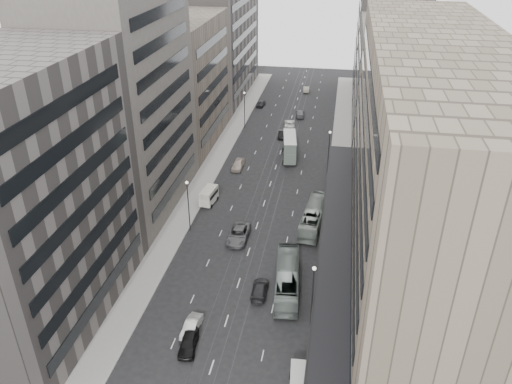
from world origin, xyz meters
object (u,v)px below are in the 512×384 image
Objects in this scene: vw_microbus at (299,382)px; sedan_0 at (189,342)px; sedan_1 at (191,326)px; bus_far at (314,217)px; double_decker at (290,147)px; sedan_2 at (238,234)px; panel_van at (209,196)px; bus_near at (287,279)px.

vw_microbus is 12.84m from sedan_0.
vw_microbus is 14.15m from sedan_1.
bus_far reaches higher than sedan_0.
double_decker is at bearing -68.76° from bus_far.
sedan_2 is at bearing 109.97° from vw_microbus.
sedan_2 is (-4.08, -29.55, -1.63)m from double_decker.
bus_far is 17.91m from panel_van.
double_decker is 2.07× the size of vw_microbus.
double_decker is at bearing 88.37° from sedan_1.
double_decker is at bearing -88.95° from bus_near.
panel_van is at bearing 95.18° from sedan_0.
bus_far is at bearing -103.22° from bus_near.
bus_near is 2.70× the size of sedan_0.
sedan_2 is (1.50, 19.12, 0.17)m from sedan_1.
vw_microbus is (2.93, -15.26, -0.45)m from bus_near.
double_decker reaches higher than bus_near.
vw_microbus is (0.70, -30.82, -0.43)m from bus_far.
bus_near is 39.79m from double_decker.
bus_far is at bearing -6.00° from panel_van.
vw_microbus is at bearing 95.82° from bus_near.
sedan_0 is 0.73× the size of sedan_2.
sedan_1 is (-12.73, 6.15, -0.55)m from vw_microbus.
double_decker is at bearing 82.76° from sedan_2.
vw_microbus is (7.16, -54.82, -1.26)m from double_decker.
sedan_2 is at bearing 33.93° from bus_far.
sedan_1 is (-9.80, -9.11, -1.00)m from bus_near.
panel_van is (-18.15, 34.81, 0.23)m from vw_microbus.
panel_van is at bearing 126.56° from sedan_2.
double_decker is 29.87m from sedan_2.
bus_far is 29.59m from sedan_0.
sedan_1 is (-12.03, -24.67, -0.98)m from bus_far.
bus_near is 13.03m from sedan_2.
vw_microbus is 0.96× the size of panel_van.
vw_microbus is at bearing -55.57° from panel_van.
sedan_1 is 19.18m from sedan_2.
bus_near is at bearing 96.87° from vw_microbus.
double_decker is 49.02m from sedan_1.
sedan_1 is at bearing 70.17° from bus_far.
sedan_2 is (-8.31, 10.01, -0.82)m from bus_near.
panel_van is 11.80m from sedan_2.
bus_near reaches higher than vw_microbus.
sedan_0 is (-12.31, 3.62, -0.46)m from vw_microbus.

